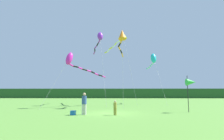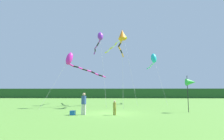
{
  "view_description": "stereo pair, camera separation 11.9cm",
  "coord_description": "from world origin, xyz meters",
  "px_view_note": "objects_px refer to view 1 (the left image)",
  "views": [
    {
      "loc": [
        0.52,
        -17.24,
        1.89
      ],
      "look_at": [
        0.0,
        6.0,
        4.7
      ],
      "focal_mm": 29.73,
      "sensor_mm": 36.0,
      "label": 1
    },
    {
      "loc": [
        0.64,
        -17.24,
        1.89
      ],
      "look_at": [
        0.0,
        6.0,
        4.7
      ],
      "focal_mm": 29.73,
      "sensor_mm": 36.0,
      "label": 2
    }
  ],
  "objects_px": {
    "cooler_box": "(73,113)",
    "kite_cyan": "(153,59)",
    "kite_yellow": "(121,38)",
    "person_adult": "(84,102)",
    "kite_magenta": "(73,61)",
    "person_child": "(115,107)",
    "kite_purple": "(99,38)",
    "banner_flag_pole": "(191,82)",
    "kite_orange": "(122,37)"
  },
  "relations": [
    {
      "from": "kite_orange",
      "to": "kite_cyan",
      "type": "distance_m",
      "value": 9.73
    },
    {
      "from": "person_adult",
      "to": "person_child",
      "type": "distance_m",
      "value": 2.66
    },
    {
      "from": "kite_purple",
      "to": "person_child",
      "type": "bearing_deg",
      "value": -78.84
    },
    {
      "from": "kite_yellow",
      "to": "person_adult",
      "type": "bearing_deg",
      "value": -104.51
    },
    {
      "from": "banner_flag_pole",
      "to": "kite_yellow",
      "type": "bearing_deg",
      "value": 118.24
    },
    {
      "from": "cooler_box",
      "to": "banner_flag_pole",
      "type": "distance_m",
      "value": 11.41
    },
    {
      "from": "kite_cyan",
      "to": "person_adult",
      "type": "bearing_deg",
      "value": -119.94
    },
    {
      "from": "person_child",
      "to": "banner_flag_pole",
      "type": "relative_size",
      "value": 0.35
    },
    {
      "from": "cooler_box",
      "to": "kite_orange",
      "type": "relative_size",
      "value": 0.04
    },
    {
      "from": "cooler_box",
      "to": "kite_purple",
      "type": "height_order",
      "value": "kite_purple"
    },
    {
      "from": "banner_flag_pole",
      "to": "kite_magenta",
      "type": "xyz_separation_m",
      "value": [
        -12.76,
        5.41,
        3.04
      ]
    },
    {
      "from": "kite_purple",
      "to": "kite_yellow",
      "type": "relative_size",
      "value": 0.96
    },
    {
      "from": "banner_flag_pole",
      "to": "kite_purple",
      "type": "relative_size",
      "value": 0.31
    },
    {
      "from": "kite_magenta",
      "to": "kite_cyan",
      "type": "relative_size",
      "value": 0.85
    },
    {
      "from": "cooler_box",
      "to": "kite_purple",
      "type": "xyz_separation_m",
      "value": [
        0.95,
        13.02,
        10.28
      ]
    },
    {
      "from": "kite_purple",
      "to": "kite_magenta",
      "type": "height_order",
      "value": "kite_purple"
    },
    {
      "from": "kite_purple",
      "to": "kite_yellow",
      "type": "bearing_deg",
      "value": 18.02
    },
    {
      "from": "kite_magenta",
      "to": "kite_yellow",
      "type": "bearing_deg",
      "value": 44.97
    },
    {
      "from": "kite_yellow",
      "to": "kite_cyan",
      "type": "height_order",
      "value": "kite_yellow"
    },
    {
      "from": "person_adult",
      "to": "kite_orange",
      "type": "relative_size",
      "value": 0.18
    },
    {
      "from": "cooler_box",
      "to": "kite_cyan",
      "type": "distance_m",
      "value": 20.43
    },
    {
      "from": "person_adult",
      "to": "banner_flag_pole",
      "type": "height_order",
      "value": "banner_flag_pole"
    },
    {
      "from": "kite_purple",
      "to": "kite_orange",
      "type": "height_order",
      "value": "kite_purple"
    },
    {
      "from": "banner_flag_pole",
      "to": "kite_yellow",
      "type": "height_order",
      "value": "kite_yellow"
    },
    {
      "from": "person_child",
      "to": "kite_purple",
      "type": "distance_m",
      "value": 16.46
    },
    {
      "from": "cooler_box",
      "to": "kite_cyan",
      "type": "bearing_deg",
      "value": 58.04
    },
    {
      "from": "person_adult",
      "to": "person_child",
      "type": "bearing_deg",
      "value": -3.33
    },
    {
      "from": "person_child",
      "to": "cooler_box",
      "type": "bearing_deg",
      "value": -179.44
    },
    {
      "from": "kite_cyan",
      "to": "banner_flag_pole",
      "type": "bearing_deg",
      "value": -86.74
    },
    {
      "from": "kite_yellow",
      "to": "person_child",
      "type": "bearing_deg",
      "value": -93.99
    },
    {
      "from": "kite_yellow",
      "to": "kite_magenta",
      "type": "bearing_deg",
      "value": -135.03
    },
    {
      "from": "person_adult",
      "to": "kite_magenta",
      "type": "xyz_separation_m",
      "value": [
        -2.79,
        7.58,
        4.85
      ]
    },
    {
      "from": "cooler_box",
      "to": "kite_cyan",
      "type": "xyz_separation_m",
      "value": [
        10.06,
        16.13,
        7.49
      ]
    },
    {
      "from": "kite_orange",
      "to": "kite_magenta",
      "type": "bearing_deg",
      "value": -174.48
    },
    {
      "from": "kite_orange",
      "to": "kite_magenta",
      "type": "height_order",
      "value": "kite_orange"
    },
    {
      "from": "person_child",
      "to": "kite_purple",
      "type": "relative_size",
      "value": 0.11
    },
    {
      "from": "banner_flag_pole",
      "to": "kite_magenta",
      "type": "height_order",
      "value": "kite_magenta"
    },
    {
      "from": "banner_flag_pole",
      "to": "cooler_box",
      "type": "bearing_deg",
      "value": -167.73
    },
    {
      "from": "kite_magenta",
      "to": "cooler_box",
      "type": "bearing_deg",
      "value": -76.16
    },
    {
      "from": "cooler_box",
      "to": "kite_yellow",
      "type": "bearing_deg",
      "value": 72.38
    },
    {
      "from": "kite_orange",
      "to": "kite_purple",
      "type": "bearing_deg",
      "value": 126.65
    },
    {
      "from": "person_adult",
      "to": "kite_purple",
      "type": "relative_size",
      "value": 0.16
    },
    {
      "from": "cooler_box",
      "to": "kite_orange",
      "type": "distance_m",
      "value": 13.15
    },
    {
      "from": "cooler_box",
      "to": "kite_magenta",
      "type": "distance_m",
      "value": 9.82
    },
    {
      "from": "kite_magenta",
      "to": "kite_cyan",
      "type": "height_order",
      "value": "kite_cyan"
    },
    {
      "from": "cooler_box",
      "to": "kite_yellow",
      "type": "height_order",
      "value": "kite_yellow"
    },
    {
      "from": "cooler_box",
      "to": "kite_magenta",
      "type": "bearing_deg",
      "value": 103.84
    },
    {
      "from": "kite_purple",
      "to": "kite_magenta",
      "type": "distance_m",
      "value": 7.54
    },
    {
      "from": "banner_flag_pole",
      "to": "kite_magenta",
      "type": "relative_size",
      "value": 0.47
    },
    {
      "from": "person_child",
      "to": "kite_yellow",
      "type": "height_order",
      "value": "kite_yellow"
    }
  ]
}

